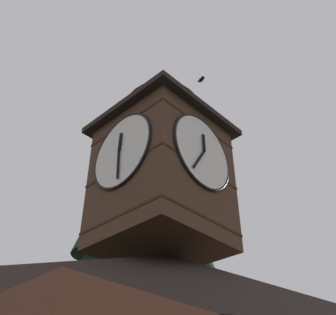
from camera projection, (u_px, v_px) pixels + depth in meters
clock_tower at (162, 167)px, 16.15m from camera, size 4.79×4.79×7.93m
moon at (72, 312)px, 46.68m from camera, size 1.82×1.82×1.82m
flying_bird_high at (201, 80)px, 24.58m from camera, size 0.33×0.55×0.16m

